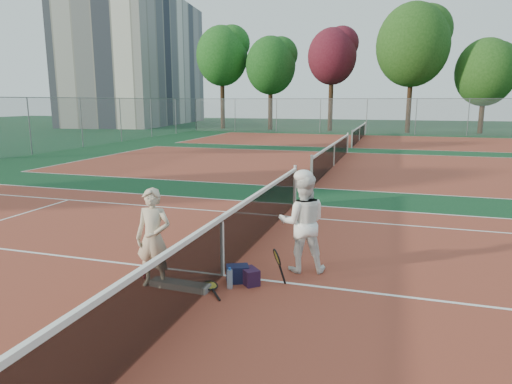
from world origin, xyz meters
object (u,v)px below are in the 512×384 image
net_main (222,246)px  racket_black_held (277,267)px  sports_bag_navy (238,274)px  apartment_block (139,61)px  player_b (303,223)px  racket_red (152,260)px  racket_spare (210,286)px  sports_bag_purple (250,276)px  water_bottle (230,279)px  player_a (153,238)px

net_main → racket_black_held: size_ratio=18.88×
sports_bag_navy → apartment_block: bearing=122.7°
apartment_block → player_b: bearing=-56.1°
racket_red → apartment_block: bearing=77.1°
player_b → sports_bag_navy: bearing=28.8°
net_main → racket_spare: size_ratio=18.30×
racket_black_held → sports_bag_purple: (-0.41, -0.10, -0.16)m
player_b → water_bottle: size_ratio=5.55×
player_a → sports_bag_purple: (1.39, 0.49, -0.64)m
sports_bag_purple → racket_red: bearing=-172.7°
player_a → racket_black_held: (1.80, 0.59, -0.48)m
apartment_block → player_b: size_ratio=13.21×
net_main → racket_black_held: net_main is taller
net_main → sports_bag_purple: (0.54, -0.21, -0.38)m
sports_bag_navy → sports_bag_purple: sports_bag_navy is taller
racket_spare → player_b: bearing=-84.5°
racket_red → racket_black_held: size_ratio=1.00×
racket_spare → net_main: bearing=-38.4°
sports_bag_navy → net_main: bearing=150.5°
net_main → player_a: 1.13m
water_bottle → player_a: bearing=-168.4°
apartment_block → sports_bag_purple: (28.54, -44.21, -7.37)m
player_a → racket_black_held: size_ratio=2.66×
water_bottle → net_main: bearing=122.8°
racket_black_held → sports_bag_navy: bearing=-26.0°
racket_red → sports_bag_navy: racket_red is taller
racket_red → racket_black_held: same height
racket_black_held → water_bottle: racket_black_held is taller
sports_bag_purple → racket_spare: bearing=-144.6°
racket_red → sports_bag_purple: (1.61, 0.21, -0.16)m
racket_red → sports_bag_purple: size_ratio=1.84×
sports_bag_navy → racket_black_held: bearing=6.7°
racket_spare → racket_black_held: bearing=-103.5°
racket_red → racket_spare: size_ratio=0.97×
net_main → apartment_block: apartment_block is taller
apartment_block → water_bottle: size_ratio=73.33×
racket_red → sports_bag_purple: bearing=-36.9°
apartment_block → player_a: (27.15, -44.70, -6.73)m
player_b → sports_bag_purple: bearing=37.8°
racket_red → sports_bag_purple: 1.63m
racket_red → water_bottle: size_ratio=1.94×
player_a → sports_bag_navy: player_a is taller
racket_black_held → sports_bag_purple: bearing=-18.9°
player_a → sports_bag_navy: size_ratio=4.45×
player_a → player_b: size_ratio=0.93×
racket_red → net_main: bearing=-22.8°
apartment_block → sports_bag_navy: apartment_block is taller
player_a → racket_spare: size_ratio=2.58×
apartment_block → water_bottle: (28.30, -44.47, -7.35)m
player_b → net_main: bearing=13.4°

